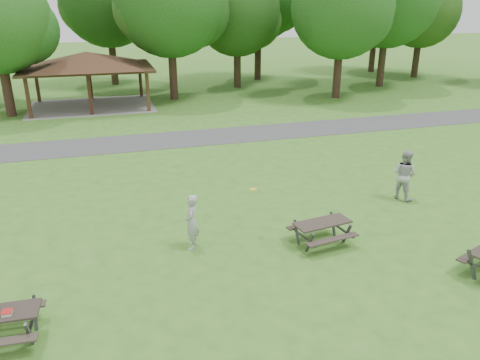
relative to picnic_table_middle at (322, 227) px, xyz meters
name	(u,v)px	position (x,y,z in m)	size (l,w,h in m)	color
ground	(246,280)	(-2.82, -1.28, -0.56)	(160.00, 160.00, 0.00)	#386F1F
asphalt_path	(170,140)	(-2.82, 12.72, -0.55)	(120.00, 3.20, 0.02)	#414143
pavilion	(87,62)	(-6.82, 22.72, 2.50)	(8.60, 7.01, 3.76)	#382014
tree_row_e	(171,4)	(-0.72, 23.74, 6.22)	(8.40, 8.00, 11.02)	black
tree_row_f	(238,15)	(5.26, 27.24, 5.28)	(7.35, 7.00, 9.55)	black
tree_row_g	(343,10)	(11.27, 20.74, 5.77)	(7.77, 7.40, 10.25)	black
tree_row_h	(389,0)	(17.28, 24.24, 6.47)	(8.61, 8.20, 11.37)	black
tree_row_i	(423,13)	(23.26, 27.74, 5.35)	(7.14, 6.80, 9.52)	black
tree_deep_b	(109,2)	(-4.72, 31.74, 6.33)	(8.40, 8.00, 11.13)	#312115
tree_deep_d	(379,0)	(21.28, 32.24, 6.47)	(8.40, 8.00, 11.27)	#301E15
picnic_table_middle	(322,227)	(0.00, 0.00, 0.00)	(1.93, 1.64, 0.76)	#2D2520
frisbee_in_flight	(253,189)	(-1.82, 1.24, 0.98)	(0.26, 0.26, 0.02)	gold
frisbee_thrower	(192,222)	(-3.87, 0.88, 0.30)	(0.63, 0.41, 1.73)	#A4A4A6
frisbee_catcher	(404,175)	(4.48, 2.36, 0.40)	(0.93, 0.73, 1.92)	#ADAEB0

